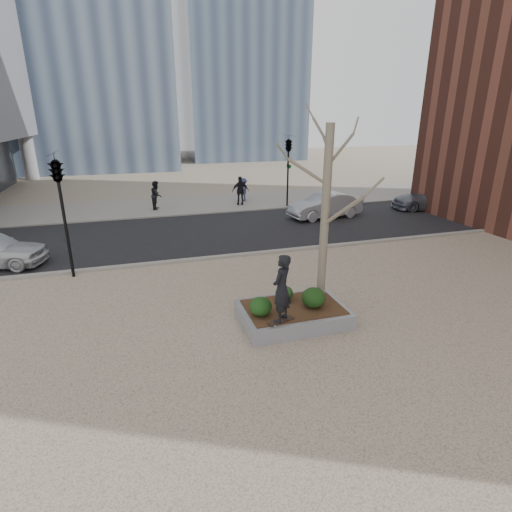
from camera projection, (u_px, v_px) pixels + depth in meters
name	position (u px, v px, depth m)	size (l,w,h in m)	color
ground	(260.00, 327.00, 11.32)	(120.00, 120.00, 0.00)	#BEA88B
street	(201.00, 233.00, 20.34)	(60.00, 8.00, 0.02)	black
far_sidewalk	(183.00, 205.00, 26.64)	(60.00, 6.00, 0.02)	gray
planter	(293.00, 315.00, 11.53)	(3.00, 2.00, 0.45)	gray
planter_mulch	(293.00, 307.00, 11.44)	(2.70, 1.70, 0.04)	#382314
sycamore_tree	(327.00, 188.00, 10.88)	(2.80, 2.80, 6.60)	gray
shrub_left	(261.00, 306.00, 10.86)	(0.61, 0.61, 0.52)	#193C13
shrub_middle	(284.00, 293.00, 11.74)	(0.53, 0.53, 0.45)	#103413
shrub_right	(314.00, 298.00, 11.32)	(0.67, 0.67, 0.57)	#163310
skateboard	(281.00, 321.00, 10.60)	(0.78, 0.20, 0.07)	black
skateboarder	(282.00, 289.00, 10.28)	(0.67, 0.44, 1.84)	black
car_silver	(325.00, 205.00, 23.09)	(1.51, 4.33, 1.43)	#AAADB3
car_third	(430.00, 198.00, 25.19)	(1.92, 4.71, 1.37)	slate
pedestrian_a	(156.00, 195.00, 25.11)	(0.87, 0.68, 1.78)	black
pedestrian_b	(243.00, 190.00, 27.51)	(1.03, 0.59, 1.59)	#383C65
pedestrian_c	(240.00, 191.00, 26.29)	(1.10, 0.46, 1.88)	black
traffic_light_near	(64.00, 218.00, 14.10)	(0.60, 2.48, 4.50)	black
traffic_light_far	(288.00, 172.00, 25.53)	(0.60, 2.48, 4.50)	black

